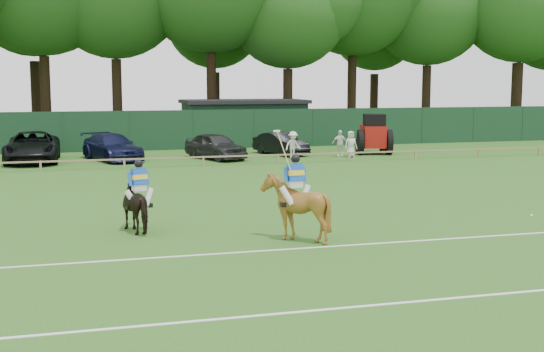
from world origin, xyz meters
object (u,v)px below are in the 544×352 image
object	(u,v)px
suv_black	(32,147)
estate_black	(281,144)
spectator_left	(293,145)
tractor	(373,135)
spectator_mid	(340,143)
horse_dark	(140,206)
spectator_right	(351,144)
horse_chestnut	(295,207)
sedan_navy	(112,147)
utility_shed	(244,122)
hatch_grey	(216,146)
polo_ball	(532,215)

from	to	relation	value
suv_black	estate_black	xyz separation A→B (m)	(13.94, 0.19, -0.17)
spectator_left	tractor	size ratio (longest dim) A/B	0.47
spectator_mid	horse_dark	bearing A→B (deg)	-118.00
tractor	spectator_right	bearing A→B (deg)	-127.39
horse_chestnut	spectator_left	size ratio (longest dim) A/B	1.23
horse_dark	sedan_navy	world-z (taller)	horse_dark
estate_black	utility_shed	distance (m)	7.78
hatch_grey	estate_black	bearing A→B (deg)	-5.26
horse_dark	spectator_left	distance (m)	20.36
hatch_grey	estate_black	size ratio (longest dim) A/B	1.10
horse_chestnut	estate_black	world-z (taller)	horse_chestnut
utility_shed	horse_dark	bearing A→B (deg)	-109.30
horse_dark	sedan_navy	xyz separation A→B (m)	(0.32, 19.52, -0.03)
horse_chestnut	sedan_navy	xyz separation A→B (m)	(-3.68, 21.91, -0.21)
tractor	sedan_navy	bearing A→B (deg)	-166.96
spectator_mid	spectator_right	world-z (taller)	spectator_mid
sedan_navy	estate_black	world-z (taller)	sedan_navy
horse_dark	polo_ball	size ratio (longest dim) A/B	19.99
estate_black	suv_black	bearing A→B (deg)	159.24
suv_black	spectator_mid	xyz separation A→B (m)	(16.90, -1.80, -0.06)
horse_dark	estate_black	distance (m)	22.33
polo_ball	tractor	distance (m)	20.38
horse_dark	sedan_navy	distance (m)	19.52
polo_ball	horse_chestnut	bearing A→B (deg)	-171.35
horse_dark	hatch_grey	distance (m)	19.49
estate_black	horse_chestnut	bearing A→B (deg)	-126.79
estate_black	spectator_mid	distance (m)	3.56
spectator_mid	spectator_right	xyz separation A→B (m)	(0.47, -0.54, -0.01)
horse_dark	spectator_right	bearing A→B (deg)	-145.78
horse_chestnut	polo_ball	bearing A→B (deg)	-174.07
horse_chestnut	tractor	distance (m)	24.32
suv_black	spectator_right	size ratio (longest dim) A/B	3.90
sedan_navy	polo_ball	size ratio (longest dim) A/B	55.54
spectator_right	tractor	bearing A→B (deg)	34.38
horse_chestnut	hatch_grey	world-z (taller)	horse_chestnut
suv_black	utility_shed	world-z (taller)	utility_shed
utility_shed	estate_black	bearing A→B (deg)	-87.02
estate_black	utility_shed	world-z (taller)	utility_shed
horse_dark	estate_black	xyz separation A→B (m)	(10.08, 19.92, -0.11)
sedan_navy	spectator_right	distance (m)	13.35
suv_black	polo_ball	distance (m)	26.45
polo_ball	tractor	world-z (taller)	tractor
spectator_right	polo_ball	bearing A→B (deg)	-96.63
spectator_left	utility_shed	distance (m)	10.03
suv_black	polo_ball	bearing A→B (deg)	-51.01
spectator_mid	utility_shed	world-z (taller)	utility_shed
hatch_grey	spectator_mid	xyz separation A→B (m)	(7.14, -0.63, 0.03)
suv_black	tractor	distance (m)	19.45
spectator_mid	horse_chestnut	bearing A→B (deg)	-105.96
spectator_mid	utility_shed	size ratio (longest dim) A/B	0.18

